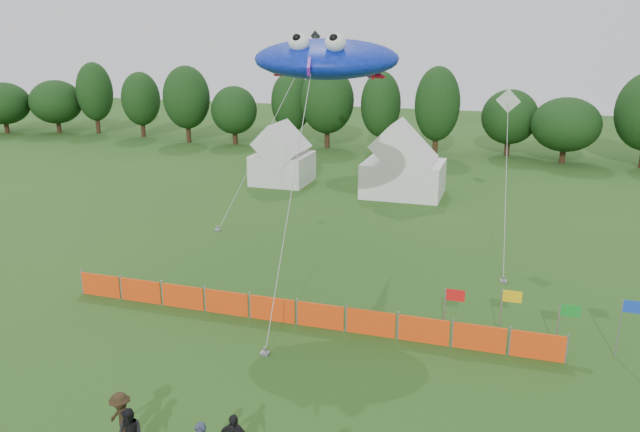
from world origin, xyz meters
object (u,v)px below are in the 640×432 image
(tent_left, at_px, (282,159))
(spectator_c, at_px, (121,419))
(stingray_kite, at_px, (330,59))
(tent_right, at_px, (404,168))
(barrier_fence, at_px, (296,312))

(tent_left, xyz_separation_m, spectator_c, (6.92, -30.63, -1.03))
(tent_left, distance_m, stingray_kite, 20.54)
(tent_right, height_order, stingray_kite, stingray_kite)
(tent_left, bearing_deg, stingray_kite, -62.38)
(tent_left, bearing_deg, spectator_c, -77.27)
(barrier_fence, relative_size, spectator_c, 12.32)
(tent_right, bearing_deg, stingray_kite, -92.29)
(barrier_fence, height_order, spectator_c, spectator_c)
(stingray_kite, bearing_deg, spectator_c, -97.47)
(tent_right, distance_m, barrier_fence, 21.32)
(stingray_kite, bearing_deg, barrier_fence, -87.29)
(barrier_fence, relative_size, stingray_kite, 1.25)
(spectator_c, bearing_deg, stingray_kite, 109.34)
(tent_left, distance_m, tent_right, 9.42)
(tent_right, distance_m, spectator_c, 29.86)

